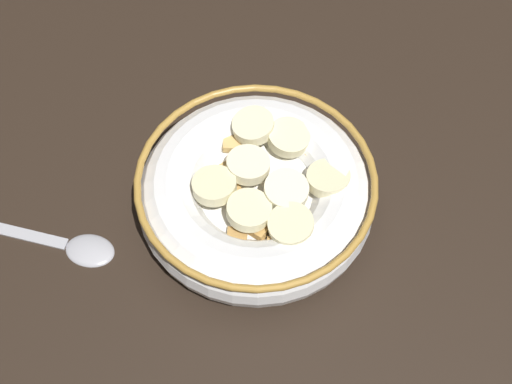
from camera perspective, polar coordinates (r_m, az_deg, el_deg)
The scene contains 3 objects.
ground_plane at distance 59.68cm, azimuth 0.00°, elevation -2.01°, with size 133.93×133.93×2.00cm, color black.
cereal_bowl at distance 56.35cm, azimuth 0.05°, elevation -0.07°, with size 19.34×19.34×5.88cm.
spoon at distance 59.09cm, azimuth -15.52°, elevation -4.05°, with size 15.40×3.26×0.80cm.
Camera 1 is at (5.41, -28.98, 50.89)cm, focal length 48.63 mm.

